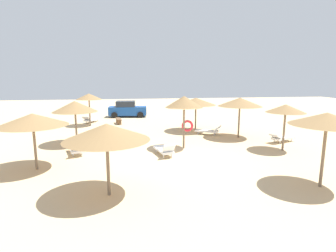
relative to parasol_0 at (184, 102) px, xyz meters
The scene contains 17 objects.
ground_plane 3.50m from the parasol_0, 111.97° to the right, with size 80.00×80.00×0.00m, color #D1B284.
parasol_0 is the anchor object (origin of this frame).
parasol_1 5.81m from the parasol_0, 13.45° to the right, with size 2.21×2.21×2.70m.
parasol_2 6.89m from the parasol_0, 162.53° to the left, with size 2.77×2.77×2.76m.
parasol_3 11.00m from the parasol_0, 126.83° to the left, with size 2.24×2.24×2.83m.
parasol_4 5.02m from the parasol_0, 27.07° to the left, with size 3.05×3.05×2.83m.
parasol_5 7.64m from the parasol_0, 57.87° to the right, with size 2.71×2.71×2.93m.
parasol_6 5.42m from the parasol_0, 67.98° to the left, with size 3.14×3.14×2.64m.
parasol_7 7.23m from the parasol_0, 124.14° to the right, with size 3.04×3.04×2.64m.
parasol_8 8.01m from the parasol_0, 160.69° to the right, with size 3.08×3.08×2.62m.
lounger_0 3.09m from the parasol_0, 136.29° to the right, with size 1.03×1.94×0.81m.
lounger_1 7.15m from the parasol_0, ahead, with size 2.02×1.30×0.61m.
lounger_2 6.66m from the parasol_0, behind, with size 1.17×1.96×0.79m.
lounger_3 12.56m from the parasol_0, 123.07° to the left, with size 1.44×1.98×0.69m.
lounger_4 5.01m from the parasol_0, 52.86° to the left, with size 1.97×1.46×0.72m.
bench_0 10.47m from the parasol_0, 113.87° to the left, with size 0.60×1.54×0.49m.
parked_car 14.16m from the parasol_0, 103.56° to the left, with size 4.12×2.24×1.72m.
Camera 1 is at (-2.51, -13.28, 4.21)m, focal length 28.48 mm.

